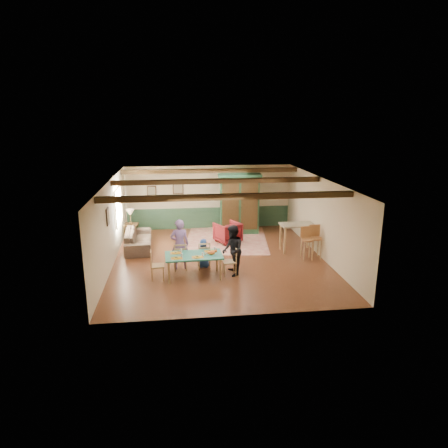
{
  "coord_description": "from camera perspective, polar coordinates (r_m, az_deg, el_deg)",
  "views": [
    {
      "loc": [
        -1.38,
        -12.69,
        4.69
      ],
      "look_at": [
        0.2,
        0.31,
        1.15
      ],
      "focal_mm": 32.0,
      "sensor_mm": 36.0,
      "label": 1
    }
  ],
  "objects": [
    {
      "name": "dining_table",
      "position": [
        12.06,
        -4.31,
        -5.99
      ],
      "size": [
        1.73,
        1.0,
        0.7
      ],
      "primitive_type": null,
      "rotation": [
        0.0,
        0.0,
        0.04
      ],
      "color": "#226C5A",
      "rests_on": "floor"
    },
    {
      "name": "bar_stool_left",
      "position": [
        13.69,
        11.8,
        -2.77
      ],
      "size": [
        0.41,
        0.45,
        1.12
      ],
      "primitive_type": null,
      "rotation": [
        0.0,
        0.0,
        0.04
      ],
      "color": "#B37745",
      "rests_on": "floor"
    },
    {
      "name": "wall_back",
      "position": [
        17.07,
        -2.16,
        3.84
      ],
      "size": [
        7.0,
        0.02,
        2.7
      ],
      "primitive_type": "cube",
      "color": "beige",
      "rests_on": "floor"
    },
    {
      "name": "wainscot_back",
      "position": [
        17.25,
        -2.12,
        0.9
      ],
      "size": [
        6.95,
        0.03,
        0.9
      ],
      "primitive_type": "cube",
      "color": "#213D2A",
      "rests_on": "floor"
    },
    {
      "name": "floor",
      "position": [
        13.6,
        -0.67,
        -5.05
      ],
      "size": [
        8.0,
        8.0,
        0.0
      ],
      "primitive_type": "plane",
      "color": "#502716",
      "rests_on": "ground"
    },
    {
      "name": "place_setting_near_center",
      "position": [
        11.71,
        -3.79,
        -4.52
      ],
      "size": [
        0.39,
        0.3,
        0.11
      ],
      "primitive_type": null,
      "rotation": [
        0.0,
        0.0,
        0.04
      ],
      "color": "gold",
      "rests_on": "dining_table"
    },
    {
      "name": "dining_chair_end_right",
      "position": [
        12.16,
        0.78,
        -5.3
      ],
      "size": [
        0.43,
        0.41,
        0.89
      ],
      "primitive_type": null,
      "rotation": [
        0.0,
        0.0,
        -1.53
      ],
      "color": "#A27D51",
      "rests_on": "floor"
    },
    {
      "name": "place_setting_near_left",
      "position": [
        11.67,
        -6.78,
        -4.66
      ],
      "size": [
        0.39,
        0.3,
        0.11
      ],
      "primitive_type": null,
      "rotation": [
        0.0,
        0.0,
        0.04
      ],
      "color": "gold",
      "rests_on": "dining_table"
    },
    {
      "name": "dining_chair_far_left",
      "position": [
        12.64,
        -6.29,
        -4.58
      ],
      "size": [
        0.41,
        0.43,
        0.89
      ],
      "primitive_type": null,
      "rotation": [
        0.0,
        0.0,
        3.18
      ],
      "color": "#A27D51",
      "rests_on": "floor"
    },
    {
      "name": "ceiling_beam_back",
      "position": [
        15.88,
        -1.9,
        7.6
      ],
      "size": [
        6.95,
        0.16,
        0.16
      ],
      "primitive_type": "cube",
      "color": "black",
      "rests_on": "ceiling"
    },
    {
      "name": "armoire",
      "position": [
        16.37,
        2.2,
        2.91
      ],
      "size": [
        1.79,
        0.83,
        2.46
      ],
      "primitive_type": "cube",
      "rotation": [
        0.0,
        0.0,
        -0.08
      ],
      "color": "#173A24",
      "rests_on": "floor"
    },
    {
      "name": "window_left",
      "position": [
        14.87,
        -14.85,
        2.43
      ],
      "size": [
        0.06,
        1.6,
        1.3
      ],
      "primitive_type": null,
      "color": "white",
      "rests_on": "wall_left"
    },
    {
      "name": "picture_back_b",
      "position": [
        16.96,
        -10.29,
        4.57
      ],
      "size": [
        0.38,
        0.04,
        0.48
      ],
      "primitive_type": null,
      "color": "tan",
      "rests_on": "wall_back"
    },
    {
      "name": "wall_left",
      "position": [
        13.29,
        -15.86,
        -0.01
      ],
      "size": [
        0.02,
        8.0,
        2.7
      ],
      "primitive_type": "cube",
      "color": "beige",
      "rests_on": "floor"
    },
    {
      "name": "end_table",
      "position": [
        15.99,
        -13.09,
        -1.12
      ],
      "size": [
        0.57,
        0.57,
        0.64
      ],
      "primitive_type": null,
      "rotation": [
        0.0,
        0.0,
        -0.1
      ],
      "color": "black",
      "rests_on": "floor"
    },
    {
      "name": "person_woman",
      "position": [
        12.06,
        1.23,
        -3.81
      ],
      "size": [
        0.62,
        0.78,
        1.55
      ],
      "primitive_type": "imported",
      "rotation": [
        0.0,
        0.0,
        -1.53
      ],
      "color": "black",
      "rests_on": "floor"
    },
    {
      "name": "person_child",
      "position": [
        12.75,
        -2.93,
        -4.2
      ],
      "size": [
        0.47,
        0.32,
        0.94
      ],
      "primitive_type": "imported",
      "rotation": [
        0.0,
        0.0,
        3.18
      ],
      "color": "#244891",
      "rests_on": "floor"
    },
    {
      "name": "picture_back_a",
      "position": [
        16.91,
        -6.58,
        5.19
      ],
      "size": [
        0.45,
        0.04,
        0.55
      ],
      "primitive_type": null,
      "color": "tan",
      "rests_on": "wall_back"
    },
    {
      "name": "cat",
      "position": [
        11.87,
        -1.82,
        -4.06
      ],
      "size": [
        0.34,
        0.14,
        0.17
      ],
      "primitive_type": null,
      "rotation": [
        0.0,
        0.0,
        0.04
      ],
      "color": "orange",
      "rests_on": "dining_table"
    },
    {
      "name": "counter_table",
      "position": [
        14.51,
        10.34,
        -1.9
      ],
      "size": [
        1.22,
        0.74,
        1.0
      ],
      "primitive_type": null,
      "rotation": [
        0.0,
        0.0,
        0.03
      ],
      "color": "#BBB392",
      "rests_on": "floor"
    },
    {
      "name": "ceiling_beam_mid",
      "position": [
        13.32,
        -0.89,
        6.15
      ],
      "size": [
        6.95,
        0.16,
        0.16
      ],
      "primitive_type": "cube",
      "color": "black",
      "rests_on": "ceiling"
    },
    {
      "name": "person_man",
      "position": [
        12.59,
        -6.35,
        -2.91
      ],
      "size": [
        0.61,
        0.41,
        1.62
      ],
      "primitive_type": "imported",
      "rotation": [
        0.0,
        0.0,
        3.18
      ],
      "color": "#775693",
      "rests_on": "floor"
    },
    {
      "name": "ceiling",
      "position": [
        12.92,
        -0.71,
        6.27
      ],
      "size": [
        7.0,
        8.0,
        0.02
      ],
      "primitive_type": "cube",
      "color": "white",
      "rests_on": "wall_back"
    },
    {
      "name": "wall_right",
      "position": [
        14.0,
        13.7,
        0.89
      ],
      "size": [
        0.02,
        8.0,
        2.7
      ],
      "primitive_type": "cube",
      "color": "beige",
      "rests_on": "floor"
    },
    {
      "name": "table_lamp",
      "position": [
        15.84,
        -13.22,
        1.02
      ],
      "size": [
        0.36,
        0.36,
        0.59
      ],
      "primitive_type": null,
      "rotation": [
        0.0,
        0.0,
        0.09
      ],
      "color": "#DABA8D",
      "rests_on": "end_table"
    },
    {
      "name": "place_setting_far_right",
      "position": [
        12.19,
        -2.02,
        -3.69
      ],
      "size": [
        0.39,
        0.3,
        0.11
      ],
      "primitive_type": null,
      "rotation": [
        0.0,
        0.0,
        0.04
      ],
      "color": "gold",
      "rests_on": "dining_table"
    },
    {
      "name": "bar_stool_right",
      "position": [
        13.86,
        12.94,
        -2.55
      ],
      "size": [
        0.41,
        0.45,
        1.14
      ],
      "primitive_type": null,
      "rotation": [
        0.0,
        0.0,
        -0.01
      ],
      "color": "#B37745",
      "rests_on": "floor"
    },
    {
      "name": "dining_chair_end_left",
      "position": [
        12.0,
        -9.49,
        -5.8
      ],
      "size": [
        0.43,
        0.41,
        0.89
      ],
      "primitive_type": null,
      "rotation": [
        0.0,
        0.0,
        1.61
      ],
      "color": "#A27D51",
      "rests_on": "floor"
    },
    {
      "name": "picture_left_wall",
      "position": [
        12.61,
        -16.26,
        1.04
      ],
      "size": [
        0.04,
        0.42,
        0.52
      ],
      "primitive_type": null,
      "color": "tan",
      "rests_on": "wall_left"
    },
    {
      "name": "area_rug",
      "position": [
        15.68,
        0.35,
        -2.24
      ],
      "size": [
        3.56,
        4.06,
        0.01
      ],
      "primitive_type": "cube",
      "rotation": [
        0.0,
        0.0,
        -0.13
      ],
      "color": "beige",
      "rests_on": "floor"
    },
    {
      "name": "sofa",
      "position": [
        14.94,
        -12.12,
        -2.16
      ],
      "size": [
        1.01,
        2.34,
        0.67
      ],
      "primitive_type": "imported",
      "rotation": [
        0.0,
        0.0,
        1.62
      ],
      "color": "#44362A",
      "rests_on": "floor"
    },
    {
      "name": "dining_chair_far_right",
      "position": [
        12.69,
        -2.89,
        -4.42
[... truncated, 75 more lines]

